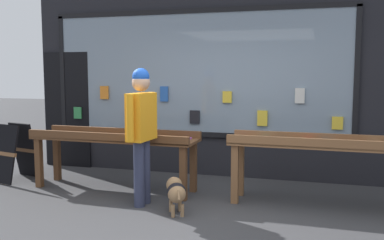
% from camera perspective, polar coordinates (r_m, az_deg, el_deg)
% --- Properties ---
extents(ground_plane, '(40.00, 40.00, 0.00)m').
position_cam_1_polar(ground_plane, '(5.09, -0.07, -13.49)').
color(ground_plane, '#38383A').
extents(shopfront_facade, '(7.10, 0.29, 3.45)m').
position_cam_1_polar(shopfront_facade, '(7.13, 4.71, 6.19)').
color(shopfront_facade, black).
rests_on(shopfront_facade, ground_plane).
extents(display_table_left, '(2.52, 0.67, 0.88)m').
position_cam_1_polar(display_table_left, '(6.41, -10.34, -2.95)').
color(display_table_left, brown).
rests_on(display_table_left, ground_plane).
extents(display_table_right, '(2.52, 0.60, 0.92)m').
position_cam_1_polar(display_table_right, '(5.74, 17.64, -3.89)').
color(display_table_right, brown).
rests_on(display_table_right, ground_plane).
extents(person_browsing, '(0.25, 0.69, 1.79)m').
position_cam_1_polar(person_browsing, '(5.55, -6.75, -0.61)').
color(person_browsing, '#2D334C').
rests_on(person_browsing, ground_plane).
extents(small_dog, '(0.37, 0.53, 0.41)m').
position_cam_1_polar(small_dog, '(5.34, -2.15, -9.51)').
color(small_dog, '#99724C').
rests_on(small_dog, ground_plane).
extents(sandwich_board_sign, '(0.64, 0.72, 0.91)m').
position_cam_1_polar(sandwich_board_sign, '(7.47, -22.56, -3.93)').
color(sandwich_board_sign, black).
rests_on(sandwich_board_sign, ground_plane).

